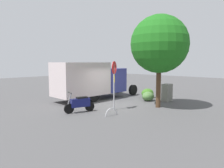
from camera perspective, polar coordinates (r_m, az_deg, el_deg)
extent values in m
plane|color=#4A494A|center=(14.14, 1.35, -5.63)|extent=(60.00, 60.00, 0.00)
cylinder|color=black|center=(15.00, -5.03, -3.24)|extent=(0.91, 0.27, 0.90)
cylinder|color=black|center=(16.48, -9.29, -2.46)|extent=(0.91, 0.27, 0.90)
cylinder|color=black|center=(18.15, 5.79, -1.63)|extent=(0.91, 0.27, 0.90)
cylinder|color=black|center=(19.40, 1.44, -1.11)|extent=(0.91, 0.27, 0.90)
cube|color=beige|center=(15.35, -8.50, 1.43)|extent=(4.01, 2.30, 2.39)
cube|color=navy|center=(17.30, -0.55, 1.19)|extent=(1.85, 2.15, 1.90)
cube|color=black|center=(17.26, -0.55, 3.18)|extent=(1.87, 1.99, 0.60)
cylinder|color=black|center=(11.85, -11.72, -6.67)|extent=(0.56, 0.26, 0.56)
cylinder|color=black|center=(12.28, -6.14, -6.13)|extent=(0.56, 0.26, 0.56)
cube|color=navy|center=(12.02, -8.67, -5.07)|extent=(1.15, 0.62, 0.48)
cube|color=black|center=(12.00, -8.25, -3.77)|extent=(0.69, 0.45, 0.12)
cylinder|color=slate|center=(11.76, -11.54, -4.03)|extent=(0.29, 0.15, 0.69)
cylinder|color=black|center=(11.71, -11.58, -2.34)|extent=(0.20, 0.54, 0.04)
cylinder|color=#9E9EA3|center=(12.38, 0.54, -0.92)|extent=(0.08, 0.08, 2.72)
cylinder|color=red|center=(12.28, 0.62, 4.51)|extent=(0.71, 0.32, 0.76)
cube|color=yellow|center=(12.32, 0.61, 1.53)|extent=(0.33, 0.33, 0.44)
cylinder|color=#47301E|center=(13.41, 12.62, -0.55)|extent=(0.30, 0.30, 2.71)
sphere|color=#1B6218|center=(13.37, 12.89, 10.63)|extent=(3.59, 3.59, 3.59)
cube|color=slate|center=(15.73, 14.85, -2.29)|extent=(0.74, 0.53, 1.28)
torus|color=#B7B7BC|center=(11.30, -0.21, -8.63)|extent=(0.85, 0.14, 0.85)
ellipsoid|color=#4B723B|center=(15.61, 9.86, -3.34)|extent=(1.00, 0.82, 0.68)
ellipsoid|color=#3A6F21|center=(16.90, 9.73, -2.51)|extent=(1.10, 0.90, 0.75)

